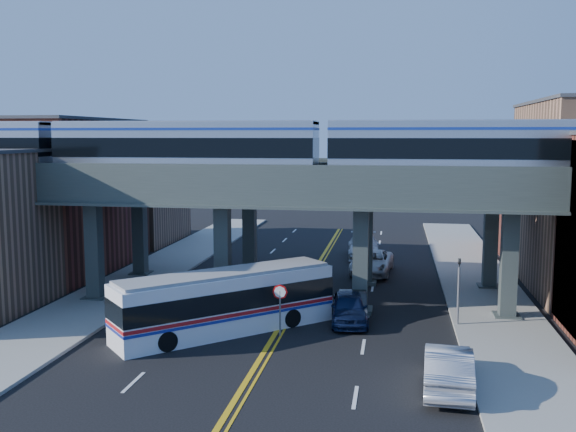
# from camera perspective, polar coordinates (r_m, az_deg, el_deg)

# --- Properties ---
(ground) EXTENTS (120.00, 120.00, 0.00)m
(ground) POSITION_cam_1_polar(r_m,az_deg,el_deg) (29.93, -2.33, -12.29)
(ground) COLOR black
(ground) RESTS_ON ground
(sidewalk_west) EXTENTS (5.00, 70.00, 0.16)m
(sidewalk_west) POSITION_cam_1_polar(r_m,az_deg,el_deg) (42.58, -14.89, -6.49)
(sidewalk_west) COLOR gray
(sidewalk_west) RESTS_ON ground
(sidewalk_east) EXTENTS (5.00, 70.00, 0.16)m
(sidewalk_east) POSITION_cam_1_polar(r_m,az_deg,el_deg) (39.29, 17.66, -7.74)
(sidewalk_east) COLOR gray
(sidewalk_east) RESTS_ON ground
(building_west_b) EXTENTS (8.00, 14.00, 11.00)m
(building_west_b) POSITION_cam_1_polar(r_m,az_deg,el_deg) (50.14, -19.56, 1.67)
(building_west_b) COLOR brown
(building_west_b) RESTS_ON ground
(building_west_c) EXTENTS (8.00, 10.00, 8.00)m
(building_west_c) POSITION_cam_1_polar(r_m,az_deg,el_deg) (61.91, -13.66, 1.47)
(building_west_c) COLOR #966B4E
(building_west_c) RESTS_ON ground
(building_east_c) EXTENTS (8.00, 10.00, 9.00)m
(building_east_c) POSITION_cam_1_polar(r_m,az_deg,el_deg) (58.25, 22.05, 1.29)
(building_east_c) COLOR brown
(building_east_c) RESTS_ON ground
(elevated_viaduct_near) EXTENTS (52.00, 3.60, 7.40)m
(elevated_viaduct_near) POSITION_cam_1_polar(r_m,az_deg,el_deg) (36.25, 0.22, 1.64)
(elevated_viaduct_near) COLOR #3B4442
(elevated_viaduct_near) RESTS_ON ground
(elevated_viaduct_far) EXTENTS (52.00, 3.60, 7.40)m
(elevated_viaduct_far) POSITION_cam_1_polar(r_m,az_deg,el_deg) (43.14, 1.73, 2.54)
(elevated_viaduct_far) COLOR #3B4442
(elevated_viaduct_far) RESTS_ON ground
(transit_train) EXTENTS (46.83, 2.94, 3.42)m
(transit_train) POSITION_cam_1_polar(r_m,az_deg,el_deg) (37.56, -9.04, 6.00)
(transit_train) COLOR black
(transit_train) RESTS_ON elevated_viaduct_near
(stop_sign) EXTENTS (0.76, 0.09, 2.63)m
(stop_sign) POSITION_cam_1_polar(r_m,az_deg,el_deg) (32.17, -0.71, -7.61)
(stop_sign) COLOR slate
(stop_sign) RESTS_ON ground
(traffic_signal) EXTENTS (0.15, 0.18, 4.10)m
(traffic_signal) POSITION_cam_1_polar(r_m,az_deg,el_deg) (34.63, 14.93, -5.86)
(traffic_signal) COLOR slate
(traffic_signal) RESTS_ON ground
(transit_bus) EXTENTS (10.28, 9.78, 2.99)m
(transit_bus) POSITION_cam_1_polar(r_m,az_deg,el_deg) (33.02, -5.54, -7.65)
(transit_bus) COLOR white
(transit_bus) RESTS_ON ground
(car_lane_a) EXTENTS (2.42, 4.94, 1.62)m
(car_lane_a) POSITION_cam_1_polar(r_m,az_deg,el_deg) (34.80, 5.43, -8.11)
(car_lane_a) COLOR #111C3E
(car_lane_a) RESTS_ON ground
(car_lane_b) EXTENTS (1.85, 4.49, 1.44)m
(car_lane_b) POSITION_cam_1_polar(r_m,az_deg,el_deg) (35.51, 5.77, -7.95)
(car_lane_b) COLOR #2E2E30
(car_lane_b) RESTS_ON ground
(car_lane_c) EXTENTS (3.21, 6.10, 1.63)m
(car_lane_c) POSITION_cam_1_polar(r_m,az_deg,el_deg) (46.97, 7.46, -4.10)
(car_lane_c) COLOR silver
(car_lane_c) RESTS_ON ground
(car_lane_d) EXTENTS (2.94, 6.38, 1.81)m
(car_lane_d) POSITION_cam_1_polar(r_m,az_deg,el_deg) (52.91, 6.75, -2.72)
(car_lane_d) COLOR silver
(car_lane_d) RESTS_ON ground
(car_parked_curb) EXTENTS (2.12, 5.37, 1.74)m
(car_parked_curb) POSITION_cam_1_polar(r_m,az_deg,el_deg) (26.77, 14.05, -12.94)
(car_parked_curb) COLOR #AAA9AE
(car_parked_curb) RESTS_ON ground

